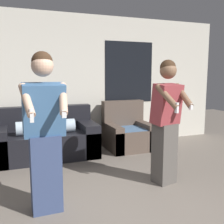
# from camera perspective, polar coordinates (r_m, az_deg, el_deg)

# --- Properties ---
(wall_back) EXTENTS (6.86, 0.07, 2.70)m
(wall_back) POSITION_cam_1_polar(r_m,az_deg,el_deg) (5.39, -9.19, 6.48)
(wall_back) COLOR beige
(wall_back) RESTS_ON ground_plane
(couch) EXTENTS (1.83, 0.91, 0.91)m
(couch) POSITION_cam_1_polar(r_m,az_deg,el_deg) (4.96, -14.25, -5.81)
(couch) COLOR black
(couch) RESTS_ON ground_plane
(armchair) EXTENTS (0.88, 0.83, 0.96)m
(armchair) POSITION_cam_1_polar(r_m,az_deg,el_deg) (5.39, 3.40, -4.65)
(armchair) COLOR brown
(armchair) RESTS_ON ground_plane
(person_left) EXTENTS (0.50, 0.49, 1.75)m
(person_left) POSITION_cam_1_polar(r_m,az_deg,el_deg) (2.90, -14.45, -4.36)
(person_left) COLOR #384770
(person_left) RESTS_ON ground_plane
(person_right) EXTENTS (0.45, 0.54, 1.70)m
(person_right) POSITION_cam_1_polar(r_m,az_deg,el_deg) (3.64, 11.71, -1.88)
(person_right) COLOR #56514C
(person_right) RESTS_ON ground_plane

